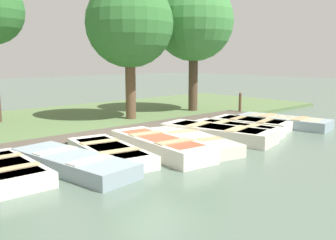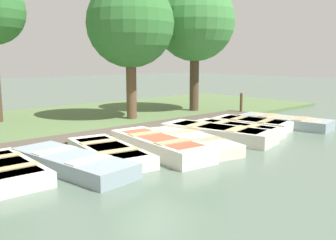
{
  "view_description": "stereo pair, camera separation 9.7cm",
  "coord_description": "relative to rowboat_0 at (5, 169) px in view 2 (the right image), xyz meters",
  "views": [
    {
      "loc": [
        8.34,
        -6.97,
        2.48
      ],
      "look_at": [
        0.18,
        0.48,
        0.65
      ],
      "focal_mm": 40.0,
      "sensor_mm": 36.0,
      "label": 1
    },
    {
      "loc": [
        8.4,
        -6.89,
        2.48
      ],
      "look_at": [
        0.18,
        0.48,
        0.65
      ],
      "focal_mm": 40.0,
      "sensor_mm": 36.0,
      "label": 2
    }
  ],
  "objects": [
    {
      "name": "rowboat_7",
      "position": [
        0.14,
        8.59,
        0.0
      ],
      "size": [
        2.91,
        1.74,
        0.34
      ],
      "rotation": [
        0.0,
        0.0,
        0.21
      ],
      "color": "silver",
      "rests_on": "ground_plane"
    },
    {
      "name": "park_tree_center",
      "position": [
        -3.84,
        6.15,
        3.59
      ],
      "size": [
        3.33,
        3.33,
        5.45
      ],
      "color": "brown",
      "rests_on": "ground_plane"
    },
    {
      "name": "dock_walkway",
      "position": [
        -2.01,
        4.38,
        -0.07
      ],
      "size": [
        1.08,
        12.7,
        0.18
      ],
      "color": "#51473D",
      "rests_on": "ground_plane"
    },
    {
      "name": "rowboat_2",
      "position": [
        0.21,
        2.45,
        -0.0
      ],
      "size": [
        3.2,
        1.57,
        0.33
      ],
      "rotation": [
        0.0,
        0.0,
        -0.16
      ],
      "color": "silver",
      "rests_on": "ground_plane"
    },
    {
      "name": "rowboat_8",
      "position": [
        0.74,
        9.7,
        0.02
      ],
      "size": [
        3.4,
        1.65,
        0.37
      ],
      "rotation": [
        0.0,
        0.0,
        0.16
      ],
      "color": "#8C9EA8",
      "rests_on": "ground_plane"
    },
    {
      "name": "rowboat_4",
      "position": [
        0.71,
        4.85,
        0.01
      ],
      "size": [
        3.51,
        1.9,
        0.35
      ],
      "rotation": [
        0.0,
        0.0,
        -0.23
      ],
      "color": "beige",
      "rests_on": "ground_plane"
    },
    {
      "name": "rowboat_1",
      "position": [
        0.45,
        1.3,
        0.01
      ],
      "size": [
        3.48,
        1.56,
        0.36
      ],
      "rotation": [
        0.0,
        0.0,
        0.14
      ],
      "color": "#8C9EA8",
      "rests_on": "ground_plane"
    },
    {
      "name": "park_tree_right",
      "position": [
        -3.81,
        9.63,
        3.9
      ],
      "size": [
        3.51,
        3.51,
        5.85
      ],
      "color": "#4C3828",
      "rests_on": "ground_plane"
    },
    {
      "name": "shore_bank",
      "position": [
        -5.45,
        4.38,
        -0.1
      ],
      "size": [
        8.0,
        24.0,
        0.13
      ],
      "color": "#567042",
      "rests_on": "ground_plane"
    },
    {
      "name": "mooring_post_far",
      "position": [
        -1.96,
        10.67,
        0.34
      ],
      "size": [
        0.12,
        0.12,
        1.01
      ],
      "color": "brown",
      "rests_on": "ground_plane"
    },
    {
      "name": "rowboat_0",
      "position": [
        0.0,
        0.0,
        0.0
      ],
      "size": [
        2.7,
        1.17,
        0.33
      ],
      "rotation": [
        0.0,
        0.0,
        -0.02
      ],
      "color": "silver",
      "rests_on": "ground_plane"
    },
    {
      "name": "rowboat_6",
      "position": [
        0.4,
        7.29,
        0.0
      ],
      "size": [
        3.15,
        1.45,
        0.34
      ],
      "rotation": [
        0.0,
        0.0,
        0.14
      ],
      "color": "silver",
      "rests_on": "ground_plane"
    },
    {
      "name": "rowboat_3",
      "position": [
        0.66,
        3.72,
        0.06
      ],
      "size": [
        3.47,
        1.44,
        0.44
      ],
      "rotation": [
        0.0,
        0.0,
        -0.11
      ],
      "color": "silver",
      "rests_on": "ground_plane"
    },
    {
      "name": "rowboat_5",
      "position": [
        0.55,
        6.17,
        0.05
      ],
      "size": [
        3.68,
        1.87,
        0.42
      ],
      "rotation": [
        0.0,
        0.0,
        0.21
      ],
      "color": "beige",
      "rests_on": "ground_plane"
    },
    {
      "name": "ground_plane",
      "position": [
        -0.45,
        4.38,
        -0.16
      ],
      "size": [
        80.0,
        80.0,
        0.0
      ],
      "primitive_type": "plane",
      "color": "#566B5B"
    }
  ]
}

